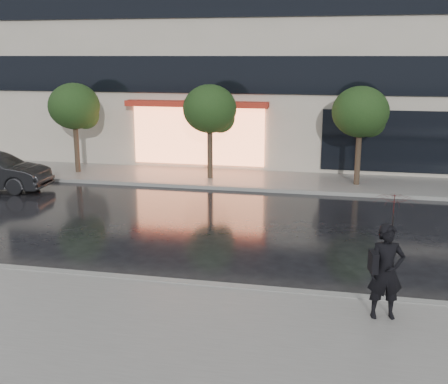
# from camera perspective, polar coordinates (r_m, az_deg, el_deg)

# --- Properties ---
(ground) EXTENTS (120.00, 120.00, 0.00)m
(ground) POSITION_cam_1_polar(r_m,az_deg,el_deg) (13.65, 1.20, -8.33)
(ground) COLOR black
(ground) RESTS_ON ground
(sidewalk_near) EXTENTS (60.00, 4.50, 0.12)m
(sidewalk_near) POSITION_cam_1_polar(r_m,az_deg,el_deg) (10.74, -2.14, -14.41)
(sidewalk_near) COLOR slate
(sidewalk_near) RESTS_ON ground
(sidewalk_far) EXTENTS (60.00, 3.50, 0.12)m
(sidewalk_far) POSITION_cam_1_polar(r_m,az_deg,el_deg) (23.36, 5.91, 1.12)
(sidewalk_far) COLOR slate
(sidewalk_far) RESTS_ON ground
(curb_near) EXTENTS (60.00, 0.25, 0.14)m
(curb_near) POSITION_cam_1_polar(r_m,az_deg,el_deg) (12.72, 0.35, -9.69)
(curb_near) COLOR gray
(curb_near) RESTS_ON ground
(curb_far) EXTENTS (60.00, 0.25, 0.14)m
(curb_far) POSITION_cam_1_polar(r_m,az_deg,el_deg) (21.66, 5.41, 0.16)
(curb_far) COLOR gray
(curb_far) RESTS_ON ground
(tree_far_west) EXTENTS (2.20, 2.20, 3.99)m
(tree_far_west) POSITION_cam_1_polar(r_m,az_deg,el_deg) (25.23, -14.82, 8.26)
(tree_far_west) COLOR #33261C
(tree_far_west) RESTS_ON ground
(tree_mid_west) EXTENTS (2.20, 2.20, 3.99)m
(tree_mid_west) POSITION_cam_1_polar(r_m,az_deg,el_deg) (23.18, -1.29, 8.26)
(tree_mid_west) COLOR #33261C
(tree_mid_west) RESTS_ON ground
(tree_mid_east) EXTENTS (2.20, 2.20, 3.99)m
(tree_mid_east) POSITION_cam_1_polar(r_m,az_deg,el_deg) (22.58, 13.84, 7.73)
(tree_mid_east) COLOR #33261C
(tree_mid_east) RESTS_ON ground
(pedestrian_with_umbrella) EXTENTS (1.03, 1.05, 2.50)m
(pedestrian_with_umbrella) POSITION_cam_1_polar(r_m,az_deg,el_deg) (11.16, 16.48, -4.97)
(pedestrian_with_umbrella) COLOR black
(pedestrian_with_umbrella) RESTS_ON sidewalk_near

